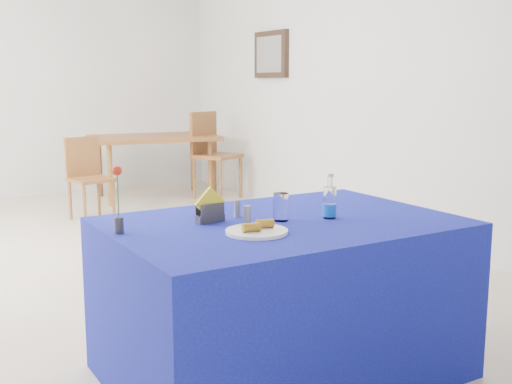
% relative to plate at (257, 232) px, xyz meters
% --- Properties ---
extents(floor, '(7.00, 7.00, 0.00)m').
position_rel_plate_xyz_m(floor, '(0.08, 2.36, -0.77)').
color(floor, beige).
rests_on(floor, ground).
extents(room_shell, '(7.00, 7.00, 7.00)m').
position_rel_plate_xyz_m(room_shell, '(0.08, 2.36, 0.98)').
color(room_shell, silver).
rests_on(room_shell, ground).
extents(picture_frame, '(0.06, 0.64, 0.52)m').
position_rel_plate_xyz_m(picture_frame, '(2.55, 3.96, 0.93)').
color(picture_frame, black).
rests_on(picture_frame, room_shell).
extents(picture_art, '(0.02, 0.52, 0.40)m').
position_rel_plate_xyz_m(picture_art, '(2.53, 3.96, 0.93)').
color(picture_art, '#998C66').
rests_on(picture_art, room_shell).
extents(plate, '(0.27, 0.27, 0.01)m').
position_rel_plate_xyz_m(plate, '(0.00, 0.00, 0.00)').
color(plate, white).
rests_on(plate, blue_table).
extents(drinking_glass, '(0.07, 0.07, 0.13)m').
position_rel_plate_xyz_m(drinking_glass, '(0.23, 0.16, 0.06)').
color(drinking_glass, white).
rests_on(drinking_glass, blue_table).
extents(salt_shaker, '(0.03, 0.03, 0.08)m').
position_rel_plate_xyz_m(salt_shaker, '(0.09, 0.33, 0.04)').
color(salt_shaker, gray).
rests_on(salt_shaker, blue_table).
extents(pepper_shaker, '(0.03, 0.03, 0.08)m').
position_rel_plate_xyz_m(pepper_shaker, '(0.06, 0.18, 0.04)').
color(pepper_shaker, slate).
rests_on(pepper_shaker, blue_table).
extents(blue_table, '(1.60, 1.10, 0.76)m').
position_rel_plate_xyz_m(blue_table, '(0.24, 0.16, -0.39)').
color(blue_table, navy).
rests_on(blue_table, floor).
extents(water_bottle, '(0.07, 0.07, 0.21)m').
position_rel_plate_xyz_m(water_bottle, '(0.46, 0.09, 0.06)').
color(water_bottle, white).
rests_on(water_bottle, blue_table).
extents(napkin_holder, '(0.15, 0.06, 0.17)m').
position_rel_plate_xyz_m(napkin_holder, '(-0.07, 0.30, 0.04)').
color(napkin_holder, '#39393E').
rests_on(napkin_holder, blue_table).
extents(rose_vase, '(0.04, 0.04, 0.29)m').
position_rel_plate_xyz_m(rose_vase, '(-0.51, 0.30, 0.13)').
color(rose_vase, '#242429').
rests_on(rose_vase, blue_table).
extents(oak_table, '(1.58, 1.13, 0.76)m').
position_rel_plate_xyz_m(oak_table, '(1.51, 4.96, -0.09)').
color(oak_table, brown).
rests_on(oak_table, floor).
extents(chair_bg_left, '(0.44, 0.44, 0.84)m').
position_rel_plate_xyz_m(chair_bg_left, '(0.46, 4.16, -0.28)').
color(chair_bg_left, brown).
rests_on(chair_bg_left, floor).
extents(chair_bg_right, '(0.61, 0.61, 1.04)m').
position_rel_plate_xyz_m(chair_bg_right, '(2.11, 4.61, -0.17)').
color(chair_bg_right, brown).
rests_on(chair_bg_right, floor).
extents(banana_pieces, '(0.17, 0.09, 0.04)m').
position_rel_plate_xyz_m(banana_pieces, '(0.01, -0.00, 0.03)').
color(banana_pieces, gold).
rests_on(banana_pieces, plate).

